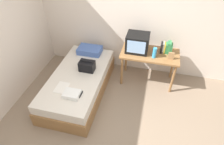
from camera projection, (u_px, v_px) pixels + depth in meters
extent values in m
plane|color=#84705B|center=(107.00, 134.00, 3.27)|extent=(8.00, 8.00, 0.00)
cube|color=beige|center=(131.00, 15.00, 3.92)|extent=(5.20, 0.10, 2.60)
cube|color=olive|center=(80.00, 86.00, 3.97)|extent=(1.00, 2.00, 0.29)
cube|color=beige|center=(78.00, 78.00, 3.81)|extent=(0.97, 1.94, 0.19)
cube|color=olive|center=(150.00, 54.00, 3.87)|extent=(1.16, 0.60, 0.04)
cylinder|color=olive|center=(122.00, 71.00, 4.02)|extent=(0.05, 0.05, 0.70)
cylinder|color=olive|center=(173.00, 79.00, 3.83)|extent=(0.05, 0.05, 0.70)
cylinder|color=olive|center=(126.00, 58.00, 4.38)|extent=(0.05, 0.05, 0.70)
cylinder|color=olive|center=(173.00, 65.00, 4.19)|extent=(0.05, 0.05, 0.70)
cube|color=black|center=(137.00, 43.00, 3.81)|extent=(0.44, 0.38, 0.36)
cube|color=#8CB2E0|center=(136.00, 47.00, 3.66)|extent=(0.35, 0.01, 0.26)
cylinder|color=#3399DB|center=(154.00, 53.00, 3.67)|extent=(0.07, 0.07, 0.21)
cube|color=black|center=(161.00, 47.00, 3.83)|extent=(0.04, 0.15, 0.20)
cube|color=gray|center=(163.00, 47.00, 3.82)|extent=(0.03, 0.14, 0.21)
cube|color=gold|center=(165.00, 48.00, 3.82)|extent=(0.02, 0.15, 0.20)
cube|color=#337F47|center=(166.00, 48.00, 3.81)|extent=(0.03, 0.14, 0.20)
cube|color=#337F47|center=(168.00, 47.00, 3.80)|extent=(0.02, 0.14, 0.24)
cube|color=#337F47|center=(170.00, 47.00, 3.79)|extent=(0.04, 0.16, 0.24)
cube|color=#337F47|center=(171.00, 49.00, 3.80)|extent=(0.03, 0.16, 0.20)
cube|color=#9E754C|center=(171.00, 56.00, 3.65)|extent=(0.11, 0.02, 0.15)
cube|color=#4766AD|center=(90.00, 50.00, 4.28)|extent=(0.52, 0.33, 0.13)
cube|color=black|center=(87.00, 66.00, 3.79)|extent=(0.30, 0.20, 0.20)
cylinder|color=black|center=(86.00, 61.00, 3.71)|extent=(0.24, 0.02, 0.02)
cube|color=white|center=(62.00, 87.00, 3.46)|extent=(0.21, 0.29, 0.01)
cube|color=black|center=(80.00, 94.00, 3.32)|extent=(0.04, 0.16, 0.02)
cube|color=white|center=(72.00, 94.00, 3.29)|extent=(0.28, 0.22, 0.08)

